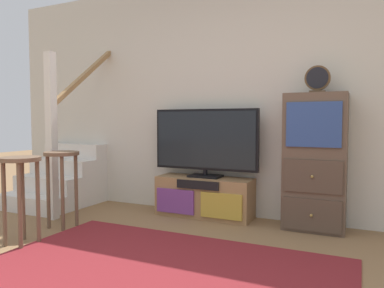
# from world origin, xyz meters

# --- Properties ---
(back_wall) EXTENTS (6.40, 0.12, 2.70)m
(back_wall) POSITION_xyz_m (0.00, 2.46, 1.35)
(back_wall) COLOR beige
(back_wall) RESTS_ON ground_plane
(area_rug) EXTENTS (2.60, 1.80, 0.01)m
(area_rug) POSITION_xyz_m (0.00, 0.60, 0.01)
(area_rug) COLOR maroon
(area_rug) RESTS_ON ground_plane
(media_console) EXTENTS (1.08, 0.38, 0.44)m
(media_console) POSITION_xyz_m (-0.30, 2.19, 0.22)
(media_console) COLOR #997047
(media_console) RESTS_ON ground_plane
(television) EXTENTS (1.21, 0.22, 0.76)m
(television) POSITION_xyz_m (-0.30, 2.22, 0.85)
(television) COLOR black
(television) RESTS_ON media_console
(side_cabinet) EXTENTS (0.58, 0.38, 1.33)m
(side_cabinet) POSITION_xyz_m (0.87, 2.20, 0.67)
(side_cabinet) COLOR brown
(side_cabinet) RESTS_ON ground_plane
(desk_clock) EXTENTS (0.24, 0.08, 0.26)m
(desk_clock) POSITION_xyz_m (0.88, 2.19, 1.46)
(desk_clock) COLOR #4C3823
(desk_clock) RESTS_ON side_cabinet
(staircase) EXTENTS (1.00, 1.36, 2.20)m
(staircase) POSITION_xyz_m (-2.24, 2.20, 0.37)
(staircase) COLOR silver
(staircase) RESTS_ON ground_plane
(bar_stool_near) EXTENTS (0.34, 0.34, 0.76)m
(bar_stool_near) POSITION_xyz_m (-1.36, 0.67, 0.56)
(bar_stool_near) COLOR brown
(bar_stool_near) RESTS_ON ground_plane
(bar_stool_far) EXTENTS (0.34, 0.34, 0.76)m
(bar_stool_far) POSITION_xyz_m (-1.43, 1.22, 0.56)
(bar_stool_far) COLOR brown
(bar_stool_far) RESTS_ON ground_plane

